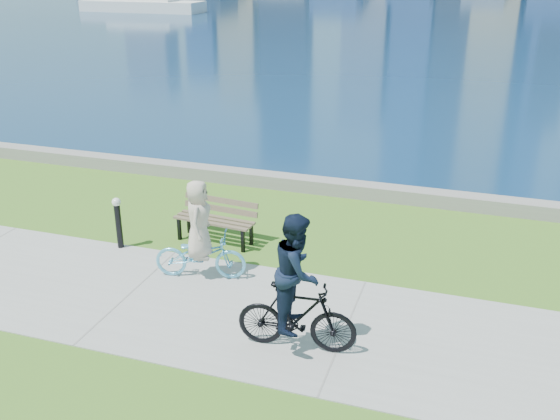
{
  "coord_description": "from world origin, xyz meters",
  "views": [
    {
      "loc": [
        1.71,
        -8.61,
        5.75
      ],
      "look_at": [
        -1.83,
        2.14,
        1.1
      ],
      "focal_mm": 40.0,
      "sensor_mm": 36.0,
      "label": 1
    }
  ],
  "objects_px": {
    "park_bench": "(217,217)",
    "cyclist_woman": "(200,242)",
    "bollard_lamp": "(118,220)",
    "cyclist_man": "(297,295)"
  },
  "relations": [
    {
      "from": "park_bench",
      "to": "cyclist_woman",
      "type": "relative_size",
      "value": 0.93
    },
    {
      "from": "park_bench",
      "to": "bollard_lamp",
      "type": "relative_size",
      "value": 1.6
    },
    {
      "from": "park_bench",
      "to": "cyclist_man",
      "type": "distance_m",
      "value": 4.36
    },
    {
      "from": "bollard_lamp",
      "to": "cyclist_woman",
      "type": "height_order",
      "value": "cyclist_woman"
    },
    {
      "from": "bollard_lamp",
      "to": "cyclist_woman",
      "type": "bearing_deg",
      "value": -16.68
    },
    {
      "from": "bollard_lamp",
      "to": "cyclist_woman",
      "type": "distance_m",
      "value": 2.27
    },
    {
      "from": "bollard_lamp",
      "to": "cyclist_woman",
      "type": "relative_size",
      "value": 0.58
    },
    {
      "from": "cyclist_woman",
      "to": "cyclist_man",
      "type": "bearing_deg",
      "value": -137.65
    },
    {
      "from": "park_bench",
      "to": "cyclist_woman",
      "type": "distance_m",
      "value": 1.7
    },
    {
      "from": "park_bench",
      "to": "bollard_lamp",
      "type": "xyz_separation_m",
      "value": [
        -1.79,
        -0.99,
        0.09
      ]
    }
  ]
}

